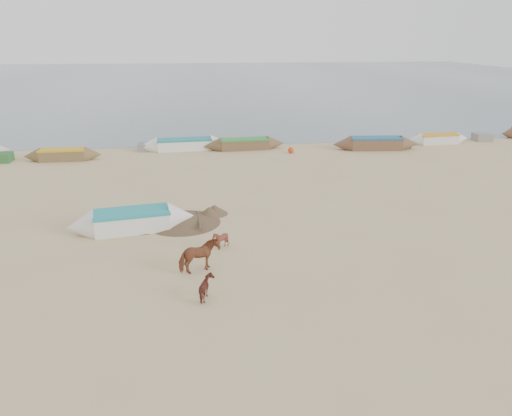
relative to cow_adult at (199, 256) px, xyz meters
The scene contains 9 objects.
ground 2.65m from the cow_adult, ahead, with size 140.00×140.00×0.00m, color tan.
sea 82.05m from the cow_adult, 88.20° to the left, with size 160.00×160.00×0.00m, color slate.
cow_adult is the anchor object (origin of this frame).
calf_front 2.22m from the cow_adult, 66.48° to the left, with size 0.63×0.71×0.79m, color #5E291D.
calf_right 2.08m from the cow_adult, 83.45° to the right, with size 0.80×0.68×0.80m, color #5D271E.
near_canoe 5.42m from the cow_adult, 122.69° to the left, with size 5.56×1.47×0.91m, color silver, non-canonical shape.
debris_pile 5.26m from the cow_adult, 97.62° to the left, with size 3.48×3.48×0.43m, color brown.
waterline_canoes 20.39m from the cow_adult, 85.43° to the left, with size 56.30×4.98×0.94m.
beach_clutter 20.68m from the cow_adult, 74.59° to the left, with size 43.92×4.06×0.64m.
Camera 1 is at (-2.50, -16.72, 8.29)m, focal length 35.00 mm.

